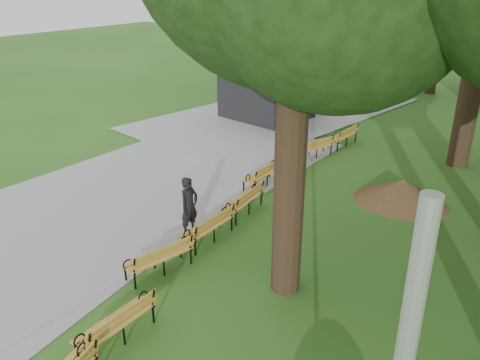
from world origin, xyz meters
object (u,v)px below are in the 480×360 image
Objects in this scene: bench_1 at (115,322)px; bench_5 at (262,174)px; lamp_post at (287,76)px; bench_7 at (313,147)px; person at (189,206)px; bench_2 at (159,257)px; dirt_mound at (402,191)px; kiosk at (267,87)px; bench_3 at (208,226)px; bench_4 at (243,200)px; bench_6 at (287,162)px; bench_8 at (343,136)px.

bench_5 is (-1.76, 8.38, 0.00)m from bench_1.
lamp_post is 1.62× the size of bench_7.
person reaches higher than bench_2.
dirt_mound is at bearing 82.21° from bench_7.
dirt_mound is (4.34, 5.50, -0.46)m from person.
kiosk is 2.68× the size of bench_5.
bench_7 is (-4.27, 2.19, 0.03)m from dirt_mound.
bench_3 is 1.00× the size of bench_4.
lamp_post is at bearing -160.98° from bench_1.
bench_5 is at bearing -66.20° from lamp_post.
bench_1 is at bearing 5.18° from bench_4.
bench_6 is (0.16, 1.55, 0.00)m from bench_5.
bench_6 is at bearing 177.80° from dirt_mound.
person is 7.02m from dirt_mound.
dirt_mound is at bearing 107.30° from bench_5.
person reaches higher than bench_5.
bench_2 is at bearing -155.63° from bench_1.
bench_3 is 4.20m from bench_5.
bench_6 is 2.02m from bench_7.
lamp_post is at bearing -159.49° from bench_3.
kiosk is 2.68× the size of bench_8.
bench_5 is at bearing -1.08° from bench_8.
bench_6 is at bearing -172.64° from bench_3.
bench_3 is at bearing -167.30° from bench_2.
bench_5 and bench_8 have the same top height.
dirt_mound is 5.23m from bench_4.
kiosk is 2.68× the size of bench_2.
bench_1 is 8.56m from bench_5.
dirt_mound is 1.37× the size of bench_7.
lamp_post is at bearing -145.65° from bench_6.
bench_8 is at bearing -177.85° from bench_3.
bench_8 is at bearing 174.27° from bench_5.
kiosk is 1.96× the size of dirt_mound.
bench_1 is (5.23, -16.26, -1.78)m from lamp_post.
person reaches higher than bench_4.
bench_4 is (-0.14, 1.95, 0.00)m from bench_3.
person reaches higher than bench_3.
bench_2 is 9.65m from bench_7.
bench_1 is 1.00× the size of bench_7.
bench_1 and bench_5 have the same top height.
bench_7 is (0.07, 7.68, -0.43)m from person.
bench_6 and bench_7 have the same top height.
bench_6 is at bearing -169.67° from bench_1.
bench_8 is (-3.90, 4.28, 0.03)m from dirt_mound.
bench_2 is at bearing 7.38° from bench_5.
kiosk is 2.68× the size of bench_1.
lamp_post reaches higher than bench_4.
bench_2 is 1.00× the size of bench_7.
bench_3 is at bearing -88.91° from person.
bench_5 is (-4.49, -1.38, 0.03)m from dirt_mound.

